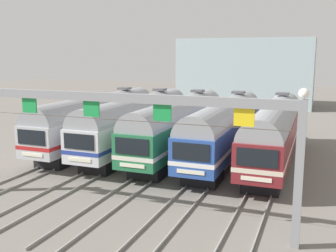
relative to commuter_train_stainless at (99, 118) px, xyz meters
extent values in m
plane|color=slate|center=(7.67, 0.00, -2.69)|extent=(160.00, 160.00, 0.00)
cube|color=gray|center=(-0.72, 17.00, -2.61)|extent=(0.07, 70.00, 0.15)
cube|color=gray|center=(0.72, 17.00, -2.61)|extent=(0.07, 70.00, 0.15)
cube|color=gray|center=(3.12, 17.00, -2.61)|extent=(0.07, 70.00, 0.15)
cube|color=gray|center=(4.55, 17.00, -2.61)|extent=(0.07, 70.00, 0.15)
cube|color=gray|center=(6.95, 17.00, -2.61)|extent=(0.07, 70.00, 0.15)
cube|color=gray|center=(8.38, 17.00, -2.61)|extent=(0.07, 70.00, 0.15)
cube|color=gray|center=(10.78, 17.00, -2.61)|extent=(0.07, 70.00, 0.15)
cube|color=gray|center=(12.22, 17.00, -2.61)|extent=(0.07, 70.00, 0.15)
cube|color=gray|center=(14.62, 17.00, -2.61)|extent=(0.07, 70.00, 0.15)
cube|color=gray|center=(16.05, 17.00, -2.61)|extent=(0.07, 70.00, 0.15)
cube|color=#B2B5BA|center=(0.00, 0.00, -0.46)|extent=(2.85, 18.00, 2.35)
cube|color=#B21E1E|center=(0.00, 0.00, -0.82)|extent=(2.88, 18.02, 0.28)
cylinder|color=gray|center=(0.00, 0.00, 0.71)|extent=(2.74, 17.64, 2.74)
cube|color=black|center=(0.00, -9.02, 0.01)|extent=(2.28, 0.06, 1.03)
cube|color=silver|center=(0.00, -9.02, -1.21)|extent=(1.71, 0.05, 0.24)
cube|color=black|center=(0.00, -6.30, -2.16)|extent=(2.28, 2.60, 1.05)
cube|color=black|center=(0.00, 6.30, -2.16)|extent=(2.28, 2.60, 1.05)
cube|color=#4C4C51|center=(0.00, 5.04, 2.26)|extent=(1.10, 1.10, 0.20)
cube|color=silver|center=(3.83, 0.00, -0.46)|extent=(2.85, 18.00, 2.35)
cube|color=navy|center=(3.83, 0.00, -0.82)|extent=(2.88, 18.02, 0.28)
cylinder|color=gray|center=(3.83, 0.00, 0.71)|extent=(2.74, 17.64, 2.74)
cube|color=black|center=(3.83, -9.02, 0.01)|extent=(2.28, 0.06, 1.03)
cube|color=silver|center=(3.83, -9.02, -1.21)|extent=(1.71, 0.05, 0.24)
cube|color=black|center=(3.83, -6.30, -2.16)|extent=(2.28, 2.60, 1.05)
cube|color=black|center=(3.83, 6.30, -2.16)|extent=(2.28, 2.60, 1.05)
cube|color=#4C4C51|center=(3.83, 5.04, 2.26)|extent=(1.10, 1.10, 0.20)
cube|color=#236B42|center=(7.67, 0.00, -0.46)|extent=(2.85, 18.00, 2.35)
cube|color=silver|center=(7.67, 0.00, -0.82)|extent=(2.88, 18.02, 0.28)
cylinder|color=gray|center=(7.67, 0.00, 0.71)|extent=(2.74, 17.64, 2.74)
cube|color=black|center=(7.67, -9.02, 0.01)|extent=(2.28, 0.06, 1.03)
cube|color=silver|center=(7.67, -9.02, -1.21)|extent=(1.71, 0.05, 0.24)
cube|color=black|center=(7.67, -6.30, -2.16)|extent=(2.28, 2.60, 1.05)
cube|color=black|center=(7.67, 6.30, -2.16)|extent=(2.28, 2.60, 1.05)
cube|color=#4C4C51|center=(7.67, 5.04, 2.26)|extent=(1.10, 1.10, 0.20)
cube|color=#284C9E|center=(11.50, 0.00, -0.46)|extent=(2.85, 18.00, 2.35)
cube|color=white|center=(11.50, 0.00, -0.82)|extent=(2.88, 18.02, 0.28)
cylinder|color=gray|center=(11.50, 0.00, 0.71)|extent=(2.74, 17.64, 2.74)
cube|color=black|center=(11.50, -9.02, 0.01)|extent=(2.28, 0.06, 1.03)
cube|color=silver|center=(11.50, -9.02, -1.21)|extent=(1.71, 0.05, 0.24)
cube|color=black|center=(11.50, -6.30, -2.16)|extent=(2.28, 2.60, 1.05)
cube|color=black|center=(11.50, 6.30, -2.16)|extent=(2.28, 2.60, 1.05)
cube|color=#4C4C51|center=(11.50, 5.04, 2.26)|extent=(1.10, 1.10, 0.20)
cube|color=maroon|center=(15.33, 0.00, -0.46)|extent=(2.85, 18.00, 2.35)
cube|color=beige|center=(15.33, 0.00, -0.82)|extent=(2.88, 18.02, 0.28)
cylinder|color=gray|center=(15.33, 0.00, 0.71)|extent=(2.74, 17.64, 2.74)
cube|color=black|center=(15.33, -9.02, 0.01)|extent=(2.28, 0.06, 1.03)
cube|color=silver|center=(15.33, -9.02, -1.21)|extent=(1.71, 0.05, 0.24)
cube|color=black|center=(15.33, -6.30, -2.16)|extent=(2.28, 2.60, 1.05)
cube|color=black|center=(15.33, 6.30, -2.16)|extent=(2.28, 2.60, 1.05)
cube|color=#4C4C51|center=(15.33, 5.04, 2.26)|extent=(1.10, 1.10, 0.20)
cube|color=gray|center=(17.73, -13.50, 0.56)|extent=(0.36, 0.36, 6.50)
cube|color=gray|center=(7.67, -13.50, 3.56)|extent=(20.13, 0.32, 0.44)
cube|color=#198C3F|center=(3.83, -13.50, 2.94)|extent=(0.90, 0.08, 0.80)
cube|color=#198C3F|center=(7.67, -13.50, 2.94)|extent=(0.90, 0.08, 0.80)
cube|color=#198C3F|center=(11.50, -13.50, 2.94)|extent=(0.90, 0.08, 0.80)
cube|color=yellow|center=(15.33, -13.50, 2.94)|extent=(0.90, 0.08, 0.80)
sphere|color=white|center=(17.73, -13.50, 4.06)|extent=(0.44, 0.44, 0.44)
cylinder|color=#3F382D|center=(7.67, -13.50, 2.46)|extent=(20.13, 0.03, 0.03)
cube|color=#9EB2B7|center=(6.89, 35.21, 2.70)|extent=(21.02, 10.00, 10.78)
camera|label=1|loc=(18.33, -30.59, 5.64)|focal=42.49mm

